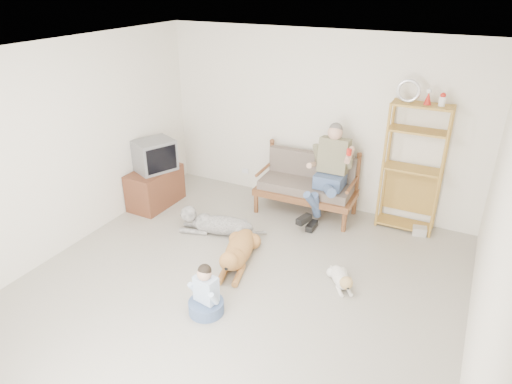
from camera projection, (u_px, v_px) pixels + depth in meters
The scene contains 16 objects.
floor at pixel (231, 296), 5.31m from camera, with size 5.50×5.50×0.00m, color #BAB4A3.
ceiling at pixel (223, 57), 4.14m from camera, with size 5.50×5.50×0.00m, color silver.
wall_back at pixel (317, 122), 6.94m from camera, with size 5.00×5.00×0.00m, color silver.
wall_left at pixel (55, 153), 5.73m from camera, with size 5.50×5.50×0.00m, color silver.
wall_right at pixel (493, 251), 3.71m from camera, with size 5.50×5.50×0.00m, color silver.
loveseat at pixel (308, 183), 6.99m from camera, with size 1.52×0.74×0.95m.
man at pixel (326, 180), 6.59m from camera, with size 0.57×0.81×1.31m.
etagere at pixel (413, 167), 6.35m from camera, with size 0.82×0.36×2.15m.
book_stack at pixel (420, 231), 6.52m from camera, with size 0.19×0.14×0.12m, color silver.
tv_stand at pixel (155, 187), 7.28m from camera, with size 0.52×0.91×0.60m.
crt_tv at pixel (155, 155), 7.06m from camera, with size 0.66×0.72×0.48m.
wall_outlet at pixel (245, 171), 7.89m from camera, with size 0.12×0.02×0.08m, color white.
golden_retriever at pixel (237, 252), 5.84m from camera, with size 0.55×1.31×0.41m.
shaggy_dog at pixel (215, 223), 6.53m from camera, with size 1.27×0.55×0.39m.
terrier at pixel (342, 279), 5.43m from camera, with size 0.42×0.56×0.24m.
child at pixel (206, 295), 4.96m from camera, with size 0.39×0.39×0.62m.
Camera 1 is at (2.18, -3.67, 3.39)m, focal length 32.00 mm.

